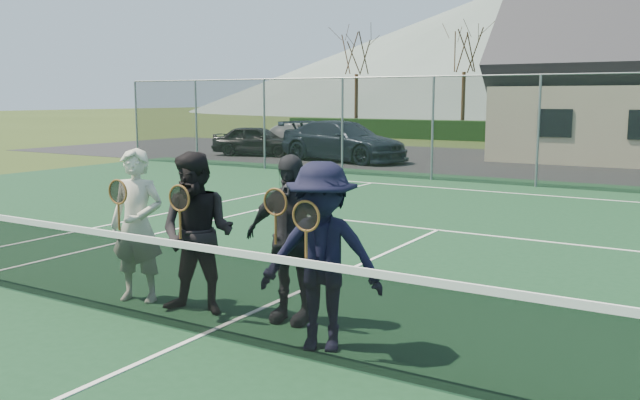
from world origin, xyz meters
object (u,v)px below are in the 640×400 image
object	(u,v)px
car_b	(306,140)
tennis_net	(201,286)
car_a	(257,141)
player_a	(137,225)
player_b	(198,234)
player_d	(322,257)
car_c	(343,141)
player_c	(290,239)

from	to	relation	value
car_b	tennis_net	distance (m)	21.52
car_a	player_a	size ratio (longest dim) A/B	2.05
player_b	player_d	bearing A→B (deg)	-7.48
car_c	player_d	world-z (taller)	player_d
car_b	player_c	bearing A→B (deg)	-133.48
car_b	car_c	distance (m)	2.84
tennis_net	car_c	bearing A→B (deg)	115.09
car_b	player_d	bearing A→B (deg)	-132.65
player_a	car_a	bearing A→B (deg)	122.61
car_a	car_b	distance (m)	2.02
player_b	player_c	bearing A→B (deg)	16.83
car_b	tennis_net	xyz separation A→B (m)	(10.65, -18.70, -0.13)
tennis_net	player_d	bearing A→B (deg)	14.74
car_a	player_b	bearing A→B (deg)	-160.29
car_b	player_b	distance (m)	20.79
car_c	player_d	bearing A→B (deg)	-140.41
car_c	player_a	xyz separation A→B (m)	(6.71, -16.85, 0.16)
car_c	player_b	xyz separation A→B (m)	(7.62, -16.84, 0.16)
player_c	tennis_net	bearing A→B (deg)	-120.55
car_b	car_c	xyz separation A→B (m)	(2.51, -1.31, 0.10)
car_b	player_b	world-z (taller)	player_b
car_a	player_d	xyz separation A→B (m)	(13.60, -17.33, 0.29)
player_a	tennis_net	bearing A→B (deg)	-20.57
car_b	car_c	world-z (taller)	car_c
tennis_net	player_b	distance (m)	0.84
car_b	player_c	world-z (taller)	player_c
car_a	car_b	size ratio (longest dim) A/B	0.92
car_c	player_d	xyz separation A→B (m)	(9.36, -17.07, 0.16)
car_b	player_a	distance (m)	20.37
car_c	player_a	bearing A→B (deg)	-147.44
car_a	player_b	world-z (taller)	player_b
player_a	player_b	distance (m)	0.92
player_a	player_c	world-z (taller)	same
tennis_net	player_c	xyz separation A→B (m)	(0.51, 0.86, 0.38)
car_c	tennis_net	xyz separation A→B (m)	(8.14, -17.39, -0.22)
tennis_net	player_a	distance (m)	1.58
car_c	car_a	bearing A→B (deg)	97.32
player_d	tennis_net	bearing A→B (deg)	-165.26
car_c	tennis_net	bearing A→B (deg)	-144.05
player_a	player_d	distance (m)	2.66
car_b	player_a	bearing A→B (deg)	-138.59
tennis_net	player_b	size ratio (longest dim) A/B	6.49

